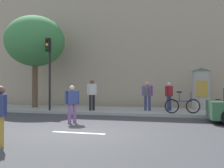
# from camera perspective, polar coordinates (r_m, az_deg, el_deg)

# --- Properties ---
(ground_plane) EXTENTS (80.00, 80.00, 0.00)m
(ground_plane) POSITION_cam_1_polar(r_m,az_deg,el_deg) (8.49, -7.43, -10.66)
(ground_plane) COLOR #38383A
(sidewalk_curb) EXTENTS (36.00, 4.00, 0.15)m
(sidewalk_curb) POSITION_cam_1_polar(r_m,az_deg,el_deg) (15.13, 2.81, -5.90)
(sidewalk_curb) COLOR #9E9B93
(sidewalk_curb) RESTS_ON ground_plane
(lane_markings) EXTENTS (25.80, 0.16, 0.01)m
(lane_markings) POSITION_cam_1_polar(r_m,az_deg,el_deg) (8.49, -7.43, -10.63)
(lane_markings) COLOR silver
(lane_markings) RESTS_ON ground_plane
(building_backdrop) EXTENTS (36.00, 5.00, 8.83)m
(building_backdrop) POSITION_cam_1_polar(r_m,az_deg,el_deg) (20.19, 5.84, 7.81)
(building_backdrop) COLOR tan
(building_backdrop) RESTS_ON ground_plane
(traffic_light) EXTENTS (0.24, 0.45, 4.02)m
(traffic_light) POSITION_cam_1_polar(r_m,az_deg,el_deg) (14.86, -13.78, 4.82)
(traffic_light) COLOR black
(traffic_light) RESTS_ON sidewalk_curb
(poster_column) EXTENTS (1.09, 1.09, 2.42)m
(poster_column) POSITION_cam_1_polar(r_m,az_deg,el_deg) (15.69, 19.08, -0.91)
(poster_column) COLOR #9E9B93
(poster_column) RESTS_ON sidewalk_curb
(street_tree) EXTENTS (3.78, 3.78, 5.85)m
(street_tree) POSITION_cam_1_polar(r_m,az_deg,el_deg) (17.48, -16.63, 8.97)
(street_tree) COLOR brown
(street_tree) RESTS_ON sidewalk_curb
(pedestrian_with_backpack) EXTENTS (0.53, 0.53, 1.54)m
(pedestrian_with_backpack) POSITION_cam_1_polar(r_m,az_deg,el_deg) (10.56, -8.85, -3.68)
(pedestrian_with_backpack) COLOR #724C84
(pedestrian_with_backpack) RESTS_ON ground_plane
(pedestrian_tallest) EXTENTS (0.48, 0.49, 1.51)m
(pedestrian_tallest) POSITION_cam_1_polar(r_m,az_deg,el_deg) (7.03, -23.36, -5.53)
(pedestrian_tallest) COLOR #B78C33
(pedestrian_tallest) RESTS_ON ground_plane
(pedestrian_near_pole) EXTENTS (0.42, 0.53, 1.58)m
(pedestrian_near_pole) POSITION_cam_1_polar(r_m,az_deg,el_deg) (14.65, 12.47, -2.18)
(pedestrian_near_pole) COLOR navy
(pedestrian_near_pole) RESTS_ON sidewalk_curb
(pedestrian_in_light_jacket) EXTENTS (0.45, 0.46, 1.72)m
(pedestrian_in_light_jacket) POSITION_cam_1_polar(r_m,az_deg,el_deg) (14.42, -4.45, -1.86)
(pedestrian_in_light_jacket) COLOR black
(pedestrian_in_light_jacket) RESTS_ON sidewalk_curb
(pedestrian_in_dark_shirt) EXTENTS (0.63, 0.45, 1.60)m
(pedestrian_in_dark_shirt) POSITION_cam_1_polar(r_m,az_deg,el_deg) (14.37, 7.79, -2.05)
(pedestrian_in_dark_shirt) COLOR navy
(pedestrian_in_dark_shirt) RESTS_ON sidewalk_curb
(bicycle_upright) EXTENTS (1.73, 0.47, 1.09)m
(bicycle_upright) POSITION_cam_1_polar(r_m,az_deg,el_deg) (13.32, 15.28, -4.61)
(bicycle_upright) COLOR black
(bicycle_upright) RESTS_ON sidewalk_curb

